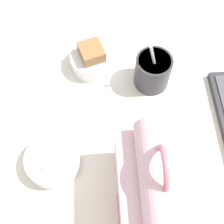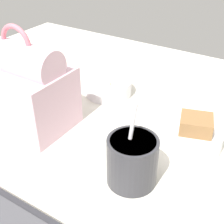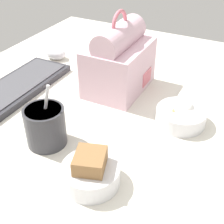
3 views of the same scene
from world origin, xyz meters
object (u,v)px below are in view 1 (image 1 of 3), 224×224
object	(u,v)px
soup_cup	(153,71)
bento_bowl_snacks	(53,161)
bento_bowl_sandwich	(92,59)
lunch_bag	(155,184)

from	to	relation	value
soup_cup	bento_bowl_snacks	distance (cm)	32.54
bento_bowl_sandwich	bento_bowl_snacks	bearing A→B (deg)	-19.77
soup_cup	bento_bowl_snacks	bearing A→B (deg)	-49.72
lunch_bag	soup_cup	size ratio (longest dim) A/B	1.52
bento_bowl_sandwich	bento_bowl_snacks	world-z (taller)	bento_bowl_sandwich
soup_cup	bento_bowl_sandwich	xyz separation A→B (cm)	(-6.04, -15.03, -2.03)
lunch_bag	bento_bowl_snacks	size ratio (longest dim) A/B	1.88
lunch_bag	bento_bowl_snacks	distance (cm)	23.56
lunch_bag	bento_bowl_snacks	xyz separation A→B (cm)	(-8.35, -21.02, -6.62)
lunch_bag	bento_bowl_sandwich	xyz separation A→B (cm)	(-35.36, -11.31, -6.02)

